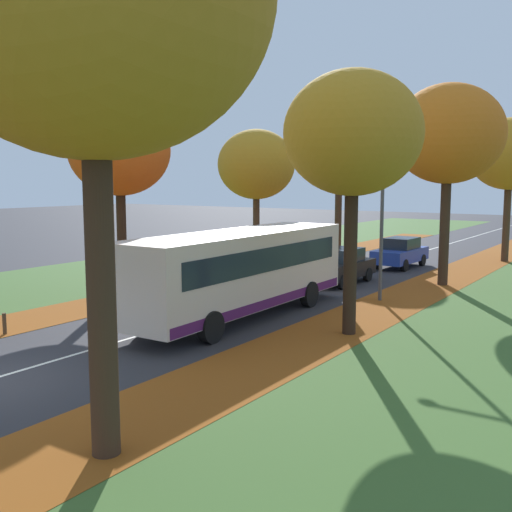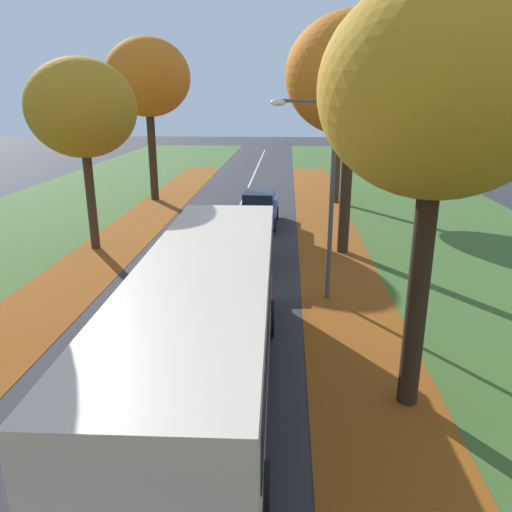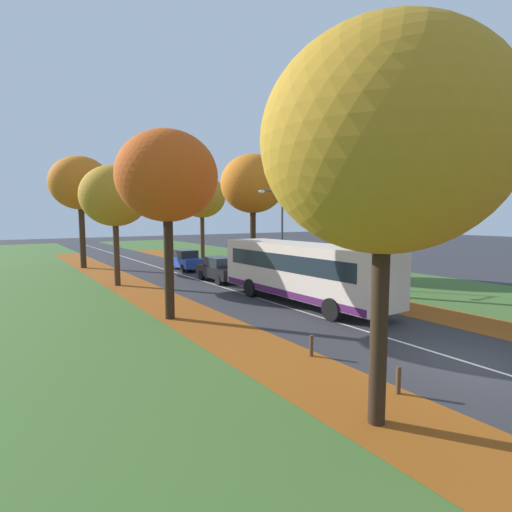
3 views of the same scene
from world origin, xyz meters
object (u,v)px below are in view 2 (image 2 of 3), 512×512
(tree_left_far, at_px, (148,78))
(car_blue_following, at_px, (259,208))
(streetlamp_right, at_px, (321,179))
(bus, at_px, (207,322))
(tree_left_mid, at_px, (82,109))
(car_black_lead, at_px, (237,247))
(tree_right_mid, at_px, (352,76))
(tree_right_near, at_px, (439,92))
(tree_right_far, at_px, (341,93))

(tree_left_far, xyz_separation_m, car_blue_following, (6.70, -5.87, -6.20))
(streetlamp_right, height_order, car_blue_following, streetlamp_right)
(bus, bearing_deg, car_blue_following, 89.18)
(tree_left_mid, distance_m, car_black_lead, 8.05)
(tree_left_far, height_order, bus, tree_left_far)
(tree_left_far, xyz_separation_m, tree_right_mid, (10.34, -10.21, -0.28))
(tree_left_mid, height_order, car_blue_following, tree_left_mid)
(tree_right_near, bearing_deg, car_blue_following, 104.81)
(tree_right_mid, height_order, streetlamp_right, tree_right_mid)
(tree_left_far, distance_m, tree_right_mid, 14.53)
(tree_left_far, bearing_deg, tree_right_far, -0.89)
(tree_left_mid, bearing_deg, tree_left_far, 90.83)
(streetlamp_right, relative_size, car_black_lead, 1.41)
(tree_right_near, bearing_deg, tree_right_far, 89.04)
(tree_right_near, relative_size, bus, 0.77)
(car_blue_following, bearing_deg, car_black_lead, -93.58)
(tree_left_mid, height_order, tree_right_near, tree_right_near)
(bus, relative_size, car_black_lead, 2.46)
(tree_left_mid, distance_m, tree_right_near, 14.71)
(car_black_lead, bearing_deg, tree_right_mid, 28.85)
(tree_right_far, xyz_separation_m, streetlamp_right, (-1.91, -15.00, -2.48))
(streetlamp_right, distance_m, bus, 6.40)
(tree_left_mid, height_order, tree_right_far, tree_right_far)
(car_black_lead, bearing_deg, tree_right_far, 69.23)
(tree_right_far, bearing_deg, car_black_lead, -110.77)
(tree_right_far, xyz_separation_m, car_blue_following, (-4.24, -5.70, -5.40))
(tree_left_far, xyz_separation_m, bus, (6.49, -20.68, -5.31))
(car_black_lead, bearing_deg, tree_left_mid, 160.68)
(bus, height_order, car_black_lead, bus)
(streetlamp_right, relative_size, car_blue_following, 1.41)
(tree_right_mid, bearing_deg, tree_right_near, -88.58)
(tree_right_near, relative_size, car_black_lead, 1.89)
(tree_right_near, bearing_deg, tree_right_mid, 91.42)
(streetlamp_right, xyz_separation_m, car_black_lead, (-2.75, 2.73, -2.92))
(tree_right_near, height_order, streetlamp_right, tree_right_near)
(car_blue_following, bearing_deg, tree_right_near, -75.19)
(tree_right_near, height_order, car_black_lead, tree_right_near)
(tree_left_mid, xyz_separation_m, tree_right_mid, (10.19, 0.08, 1.17))
(tree_right_near, height_order, tree_right_far, tree_right_far)
(tree_left_far, relative_size, car_black_lead, 2.18)
(tree_right_near, height_order, tree_right_mid, tree_right_mid)
(tree_right_far, bearing_deg, bus, -102.26)
(tree_right_mid, bearing_deg, bus, -110.21)
(bus, bearing_deg, tree_right_far, 77.74)
(tree_left_mid, bearing_deg, streetlamp_right, -28.79)
(tree_left_mid, relative_size, bus, 0.71)
(tree_right_near, distance_m, car_black_lead, 10.65)
(tree_left_mid, relative_size, tree_right_near, 0.93)
(tree_right_near, bearing_deg, car_black_lead, 117.79)
(streetlamp_right, distance_m, car_black_lead, 4.85)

